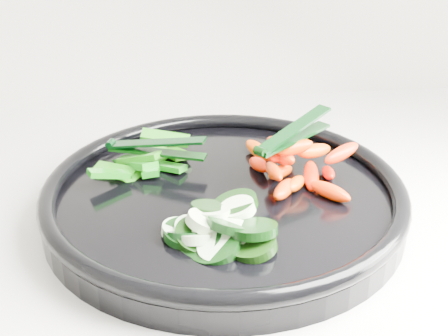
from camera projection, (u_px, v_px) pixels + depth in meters
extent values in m
cylinder|color=black|center=(224.00, 204.00, 0.65)|extent=(0.47, 0.47, 0.02)
torus|color=black|center=(224.00, 189.00, 0.64)|extent=(0.48, 0.48, 0.02)
cylinder|color=black|center=(215.00, 246.00, 0.55)|extent=(0.07, 0.07, 0.03)
cylinder|color=beige|center=(217.00, 248.00, 0.55)|extent=(0.04, 0.04, 0.02)
cylinder|color=black|center=(185.00, 234.00, 0.57)|extent=(0.04, 0.04, 0.02)
cylinder|color=#D7F2C1|center=(197.00, 238.00, 0.56)|extent=(0.04, 0.04, 0.02)
cylinder|color=black|center=(199.00, 237.00, 0.56)|extent=(0.05, 0.05, 0.03)
cylinder|color=beige|center=(192.00, 231.00, 0.57)|extent=(0.05, 0.05, 0.02)
cylinder|color=black|center=(253.00, 246.00, 0.55)|extent=(0.06, 0.06, 0.02)
cylinder|color=beige|center=(238.00, 237.00, 0.56)|extent=(0.04, 0.04, 0.02)
cylinder|color=black|center=(200.00, 226.00, 0.58)|extent=(0.06, 0.06, 0.02)
cylinder|color=beige|center=(204.00, 226.00, 0.58)|extent=(0.04, 0.04, 0.01)
cylinder|color=black|center=(185.00, 234.00, 0.57)|extent=(0.06, 0.06, 0.02)
cylinder|color=beige|center=(180.00, 231.00, 0.57)|extent=(0.05, 0.05, 0.02)
cylinder|color=black|center=(199.00, 239.00, 0.56)|extent=(0.06, 0.06, 0.03)
cylinder|color=beige|center=(188.00, 237.00, 0.56)|extent=(0.03, 0.03, 0.02)
cylinder|color=black|center=(210.00, 208.00, 0.59)|extent=(0.05, 0.05, 0.02)
cylinder|color=#D8F0C0|center=(214.00, 214.00, 0.58)|extent=(0.03, 0.04, 0.02)
cylinder|color=black|center=(229.00, 226.00, 0.56)|extent=(0.06, 0.06, 0.03)
cylinder|color=beige|center=(205.00, 222.00, 0.57)|extent=(0.04, 0.04, 0.03)
cylinder|color=black|center=(235.00, 205.00, 0.60)|extent=(0.05, 0.05, 0.02)
cylinder|color=#DDF5C4|center=(237.00, 209.00, 0.59)|extent=(0.04, 0.04, 0.02)
cylinder|color=black|center=(253.00, 229.00, 0.56)|extent=(0.05, 0.05, 0.02)
cylinder|color=beige|center=(235.00, 227.00, 0.56)|extent=(0.04, 0.04, 0.01)
ellipsoid|color=#FC3100|center=(311.00, 176.00, 0.66)|extent=(0.03, 0.05, 0.03)
ellipsoid|color=#FA5600|center=(284.00, 189.00, 0.63)|extent=(0.04, 0.05, 0.02)
ellipsoid|color=#F83000|center=(330.00, 191.00, 0.63)|extent=(0.04, 0.05, 0.02)
ellipsoid|color=#E83500|center=(259.00, 164.00, 0.68)|extent=(0.03, 0.05, 0.02)
ellipsoid|color=#EF1E00|center=(328.00, 173.00, 0.67)|extent=(0.02, 0.04, 0.02)
ellipsoid|color=#E14300|center=(296.00, 184.00, 0.65)|extent=(0.03, 0.04, 0.02)
ellipsoid|color=#FF4600|center=(281.00, 172.00, 0.67)|extent=(0.04, 0.04, 0.02)
ellipsoid|color=#F13700|center=(279.00, 142.00, 0.74)|extent=(0.03, 0.04, 0.02)
ellipsoid|color=#FF5E00|center=(258.00, 150.00, 0.72)|extent=(0.03, 0.05, 0.02)
ellipsoid|color=#FB2D00|center=(274.00, 171.00, 0.64)|extent=(0.02, 0.04, 0.02)
ellipsoid|color=#F62D00|center=(289.00, 149.00, 0.69)|extent=(0.03, 0.05, 0.03)
ellipsoid|color=#FF3B00|center=(281.00, 156.00, 0.67)|extent=(0.03, 0.05, 0.03)
ellipsoid|color=#ED0C00|center=(281.00, 155.00, 0.67)|extent=(0.04, 0.05, 0.02)
ellipsoid|color=#FF5C00|center=(314.00, 151.00, 0.68)|extent=(0.05, 0.04, 0.02)
ellipsoid|color=#FF5F00|center=(288.00, 143.00, 0.67)|extent=(0.05, 0.02, 0.02)
ellipsoid|color=#DF3500|center=(295.00, 148.00, 0.66)|extent=(0.05, 0.03, 0.02)
ellipsoid|color=#E60F00|center=(342.00, 153.00, 0.65)|extent=(0.05, 0.04, 0.02)
cube|color=#0A6F0B|center=(152.00, 167.00, 0.69)|extent=(0.02, 0.06, 0.02)
cube|color=#1F6009|center=(173.00, 153.00, 0.72)|extent=(0.04, 0.06, 0.02)
cube|color=#0A6E0F|center=(168.00, 167.00, 0.69)|extent=(0.04, 0.04, 0.01)
cube|color=#0C6409|center=(144.00, 166.00, 0.69)|extent=(0.06, 0.07, 0.03)
cube|color=#136409|center=(115.00, 170.00, 0.68)|extent=(0.05, 0.03, 0.01)
cube|color=#09660F|center=(134.00, 164.00, 0.69)|extent=(0.06, 0.07, 0.03)
cube|color=#0C6E0A|center=(139.00, 158.00, 0.69)|extent=(0.05, 0.04, 0.02)
cube|color=#0F6E0A|center=(109.00, 174.00, 0.65)|extent=(0.05, 0.03, 0.02)
cube|color=#0A6C0E|center=(165.00, 138.00, 0.73)|extent=(0.06, 0.03, 0.02)
cylinder|color=black|center=(260.00, 151.00, 0.62)|extent=(0.01, 0.01, 0.01)
cube|color=black|center=(294.00, 139.00, 0.66)|extent=(0.10, 0.08, 0.00)
cube|color=black|center=(294.00, 129.00, 0.65)|extent=(0.09, 0.08, 0.02)
cylinder|color=black|center=(110.00, 143.00, 0.70)|extent=(0.01, 0.01, 0.01)
cube|color=black|center=(157.00, 152.00, 0.69)|extent=(0.11, 0.05, 0.00)
cube|color=black|center=(157.00, 143.00, 0.68)|extent=(0.11, 0.05, 0.02)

